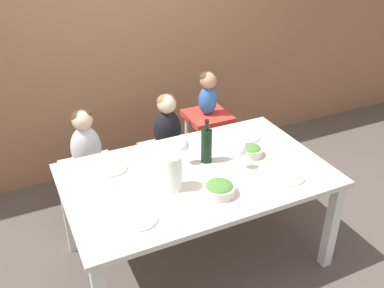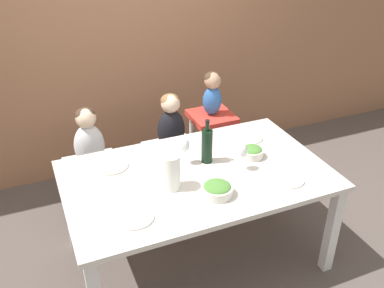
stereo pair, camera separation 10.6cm
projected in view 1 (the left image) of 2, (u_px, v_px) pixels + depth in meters
name	position (u px, v px, depth m)	size (l,w,h in m)	color
ground_plane	(197.00, 255.00, 3.19)	(14.00, 14.00, 0.00)	#564C47
wall_back	(122.00, 28.00, 3.69)	(10.00, 0.06, 2.70)	#9E6B4C
dining_table	(197.00, 183.00, 2.87)	(1.73, 1.06, 0.74)	silver
chair_far_left	(90.00, 175.00, 3.40)	(0.42, 0.42, 0.48)	silver
chair_far_center	(168.00, 156.00, 3.65)	(0.42, 0.42, 0.48)	silver
chair_right_highchair	(207.00, 130.00, 3.70)	(0.36, 0.36, 0.73)	silver
person_child_left	(85.00, 140.00, 3.24)	(0.23, 0.18, 0.49)	silver
person_child_center	(167.00, 123.00, 3.49)	(0.23, 0.18, 0.49)	black
person_baby_right	(208.00, 91.00, 3.52)	(0.16, 0.14, 0.37)	#3366B2
wine_bottle	(206.00, 145.00, 2.89)	(0.08, 0.08, 0.32)	black
paper_towel_roll	(172.00, 172.00, 2.62)	(0.12, 0.12, 0.24)	white
wine_glass_near	(242.00, 150.00, 2.81)	(0.07, 0.07, 0.19)	white
wine_glass_far	(184.00, 146.00, 2.86)	(0.07, 0.07, 0.19)	white
salad_bowl_large	(219.00, 188.00, 2.60)	(0.20, 0.20, 0.08)	silver
salad_bowl_small	(251.00, 150.00, 3.00)	(0.16, 0.16, 0.08)	silver
dinner_plate_front_left	(139.00, 219.00, 2.41)	(0.22, 0.22, 0.01)	silver
dinner_plate_back_left	(111.00, 168.00, 2.87)	(0.22, 0.22, 0.01)	silver
dinner_plate_back_right	(246.00, 136.00, 3.25)	(0.22, 0.22, 0.01)	silver
dinner_plate_front_right	(287.00, 177.00, 2.78)	(0.22, 0.22, 0.01)	silver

